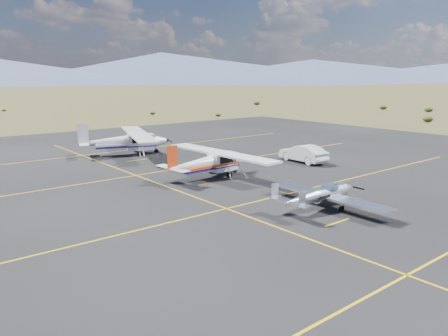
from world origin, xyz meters
name	(u,v)px	position (x,y,z in m)	size (l,w,h in m)	color
ground	(321,198)	(0.00, 0.00, 0.00)	(1600.00, 1600.00, 0.00)	#383D1C
apron	(246,178)	(0.00, 7.00, 0.00)	(72.00, 72.00, 0.02)	black
aircraft_low_wing	(322,195)	(-1.73, -1.44, 0.85)	(5.76, 8.07, 1.77)	silver
aircraft_cessna	(210,162)	(-2.01, 8.85, 1.24)	(6.62, 11.04, 2.79)	white
aircraft_plain	(125,141)	(-2.55, 21.61, 1.40)	(8.66, 12.31, 3.16)	silver
sedan	(303,153)	(8.08, 8.50, 0.78)	(1.64, 4.69, 1.55)	white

